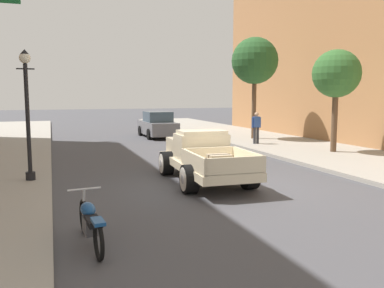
{
  "coord_description": "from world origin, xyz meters",
  "views": [
    {
      "loc": [
        -4.45,
        -10.54,
        2.67
      ],
      "look_at": [
        0.13,
        2.44,
        1.0
      ],
      "focal_mm": 37.54,
      "sensor_mm": 36.0,
      "label": 1
    }
  ],
  "objects_px": {
    "pedestrian_sidewalk_right": "(256,126)",
    "street_tree_nearest": "(336,74)",
    "hotrod_truck_cream": "(202,156)",
    "car_background_grey": "(157,125)",
    "motorcycle_parked": "(90,222)",
    "street_tree_second": "(255,61)",
    "street_lamp_near": "(27,105)"
  },
  "relations": [
    {
      "from": "hotrod_truck_cream",
      "to": "motorcycle_parked",
      "type": "bearing_deg",
      "value": -130.05
    },
    {
      "from": "car_background_grey",
      "to": "pedestrian_sidewalk_right",
      "type": "height_order",
      "value": "pedestrian_sidewalk_right"
    },
    {
      "from": "pedestrian_sidewalk_right",
      "to": "street_tree_nearest",
      "type": "relative_size",
      "value": 0.36
    },
    {
      "from": "hotrod_truck_cream",
      "to": "street_tree_nearest",
      "type": "distance_m",
      "value": 8.6
    },
    {
      "from": "pedestrian_sidewalk_right",
      "to": "street_tree_nearest",
      "type": "height_order",
      "value": "street_tree_nearest"
    },
    {
      "from": "pedestrian_sidewalk_right",
      "to": "street_lamp_near",
      "type": "xyz_separation_m",
      "value": [
        -10.79,
        -5.89,
        1.3
      ]
    },
    {
      "from": "hotrod_truck_cream",
      "to": "pedestrian_sidewalk_right",
      "type": "height_order",
      "value": "pedestrian_sidewalk_right"
    },
    {
      "from": "car_background_grey",
      "to": "street_tree_nearest",
      "type": "relative_size",
      "value": 0.95
    },
    {
      "from": "car_background_grey",
      "to": "street_tree_nearest",
      "type": "bearing_deg",
      "value": -61.45
    },
    {
      "from": "street_tree_second",
      "to": "street_lamp_near",
      "type": "bearing_deg",
      "value": -145.2
    },
    {
      "from": "street_tree_nearest",
      "to": "pedestrian_sidewalk_right",
      "type": "bearing_deg",
      "value": 115.38
    },
    {
      "from": "car_background_grey",
      "to": "pedestrian_sidewalk_right",
      "type": "relative_size",
      "value": 2.61
    },
    {
      "from": "street_lamp_near",
      "to": "street_tree_second",
      "type": "bearing_deg",
      "value": 34.8
    },
    {
      "from": "motorcycle_parked",
      "to": "street_tree_nearest",
      "type": "relative_size",
      "value": 0.47
    },
    {
      "from": "motorcycle_parked",
      "to": "street_lamp_near",
      "type": "relative_size",
      "value": 0.55
    },
    {
      "from": "motorcycle_parked",
      "to": "street_tree_second",
      "type": "bearing_deg",
      "value": 52.54
    },
    {
      "from": "car_background_grey",
      "to": "street_lamp_near",
      "type": "bearing_deg",
      "value": -120.13
    },
    {
      "from": "street_lamp_near",
      "to": "street_tree_second",
      "type": "distance_m",
      "value": 14.68
    },
    {
      "from": "car_background_grey",
      "to": "street_tree_second",
      "type": "xyz_separation_m",
      "value": [
        4.83,
        -3.93,
        3.87
      ]
    },
    {
      "from": "hotrod_truck_cream",
      "to": "street_tree_second",
      "type": "relative_size",
      "value": 0.85
    },
    {
      "from": "street_lamp_near",
      "to": "hotrod_truck_cream",
      "type": "bearing_deg",
      "value": -11.53
    },
    {
      "from": "car_background_grey",
      "to": "pedestrian_sidewalk_right",
      "type": "xyz_separation_m",
      "value": [
        3.71,
        -6.32,
        0.32
      ]
    },
    {
      "from": "car_background_grey",
      "to": "street_tree_nearest",
      "type": "height_order",
      "value": "street_tree_nearest"
    },
    {
      "from": "motorcycle_parked",
      "to": "street_tree_nearest",
      "type": "xyz_separation_m",
      "value": [
        11.39,
        7.69,
        3.15
      ]
    },
    {
      "from": "hotrod_truck_cream",
      "to": "pedestrian_sidewalk_right",
      "type": "bearing_deg",
      "value": 50.65
    },
    {
      "from": "motorcycle_parked",
      "to": "street_tree_second",
      "type": "relative_size",
      "value": 0.36
    },
    {
      "from": "hotrod_truck_cream",
      "to": "car_background_grey",
      "type": "relative_size",
      "value": 1.16
    },
    {
      "from": "pedestrian_sidewalk_right",
      "to": "street_tree_second",
      "type": "bearing_deg",
      "value": 64.95
    },
    {
      "from": "motorcycle_parked",
      "to": "car_background_grey",
      "type": "height_order",
      "value": "car_background_grey"
    },
    {
      "from": "motorcycle_parked",
      "to": "street_lamp_near",
      "type": "bearing_deg",
      "value": 102.29
    },
    {
      "from": "street_tree_nearest",
      "to": "street_lamp_near",
      "type": "bearing_deg",
      "value": -170.87
    },
    {
      "from": "hotrod_truck_cream",
      "to": "street_tree_nearest",
      "type": "relative_size",
      "value": 1.1
    }
  ]
}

